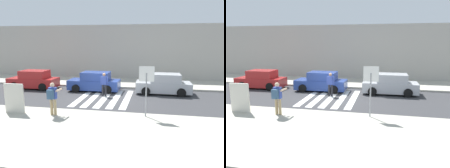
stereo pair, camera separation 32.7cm
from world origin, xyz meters
The scene contains 16 objects.
ground_plane centered at (0.00, 0.00, 0.00)m, with size 120.00×120.00×0.00m, color #38383A.
sidewalk_near centered at (0.00, -6.20, 0.07)m, with size 60.00×6.00×0.14m, color #B2AD9E.
sidewalk_far centered at (0.00, 6.00, 0.07)m, with size 60.00×4.80×0.14m, color #B2AD9E.
building_facade_far centered at (0.00, 10.40, 2.85)m, with size 56.00×4.00×5.71m, color #ADA89E.
crosswalk_stripe_0 centered at (-1.60, 0.20, 0.00)m, with size 0.44×5.20×0.01m, color silver.
crosswalk_stripe_1 centered at (-0.80, 0.20, 0.00)m, with size 0.44×5.20×0.01m, color silver.
crosswalk_stripe_2 centered at (0.00, 0.20, 0.00)m, with size 0.44×5.20×0.01m, color silver.
crosswalk_stripe_3 centered at (0.80, 0.20, 0.00)m, with size 0.44×5.20×0.01m, color silver.
crosswalk_stripe_4 centered at (1.60, 0.20, 0.00)m, with size 0.44×5.20×0.01m, color silver.
stop_sign centered at (3.01, -3.67, 2.03)m, with size 0.76×0.08×2.59m.
photographer_with_backpack centered at (-1.74, -4.37, 1.17)m, with size 0.62×0.87×1.72m.
pedestrian_crossing centered at (-0.13, 0.61, 0.97)m, with size 0.58×0.25×1.72m.
parked_car_red centered at (-6.68, 2.30, 0.73)m, with size 4.10×1.92×1.55m.
parked_car_blue centered at (-1.30, 2.30, 0.73)m, with size 4.10×1.92×1.55m.
parked_car_silver centered at (4.16, 2.30, 0.73)m, with size 4.10×1.92×1.55m.
advertising_board centered at (-3.95, -4.36, 0.94)m, with size 1.10×0.11×1.60m.
Camera 2 is at (3.61, -14.48, 3.89)m, focal length 35.00 mm.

